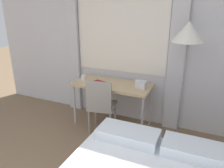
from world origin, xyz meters
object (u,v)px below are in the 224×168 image
Objects in this scene: desk at (112,87)px; book at (101,83)px; standing_lamp at (187,39)px; desk_chair at (101,103)px; mug at (83,78)px; telephone at (141,84)px.

book is (-0.16, -0.08, 0.07)m from desk.
desk_chair is at bearing -167.89° from standing_lamp.
desk_chair reaches higher than book.
desk is 14.36× the size of mug.
desk is 1.36m from standing_lamp.
desk is at bearing 176.52° from standing_lamp.
standing_lamp is 1.75m from mug.
mug is (-0.99, -0.05, -0.01)m from telephone.
standing_lamp is at bearing 1.44° from desk_chair.
standing_lamp is at bearing -7.83° from telephone.
desk_chair is 0.35m from book.
desk is 0.53m from mug.
desk_chair is 5.11× the size of telephone.
mug is (-1.59, 0.03, -0.73)m from standing_lamp.
standing_lamp reaches higher than desk_chair.
desk_chair is 0.68m from telephone.
telephone is 2.00× the size of mug.
standing_lamp reaches higher than desk.
telephone reaches higher than desk.
desk_chair is at bearing -64.30° from book.
standing_lamp is (1.13, 0.24, 1.01)m from desk_chair.
book is at bearing -170.88° from telephone.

